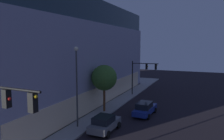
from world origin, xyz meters
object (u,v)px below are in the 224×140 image
(traffic_light_far_corner, at_px, (142,71))
(street_lamp_sidewalk, at_px, (77,77))
(modern_building, at_px, (43,53))
(car_grey, at_px, (105,123))
(sidewalk_tree, at_px, (104,78))
(car_blue, at_px, (145,108))

(traffic_light_far_corner, xyz_separation_m, street_lamp_sidewalk, (-16.54, 2.20, 1.08))
(modern_building, distance_m, car_grey, 17.89)
(traffic_light_far_corner, relative_size, sidewalk_tree, 0.97)
(street_lamp_sidewalk, xyz_separation_m, sidewalk_tree, (5.92, -0.24, -0.87))
(car_blue, bearing_deg, car_grey, 160.68)
(modern_building, bearing_deg, car_blue, -96.63)
(traffic_light_far_corner, height_order, sidewalk_tree, sidewalk_tree)
(street_lamp_sidewalk, height_order, sidewalk_tree, street_lamp_sidewalk)
(modern_building, relative_size, sidewalk_tree, 6.44)
(modern_building, distance_m, traffic_light_far_corner, 16.04)
(modern_building, height_order, traffic_light_far_corner, modern_building)
(street_lamp_sidewalk, relative_size, sidewalk_tree, 1.39)
(sidewalk_tree, xyz_separation_m, car_blue, (0.85, -5.00, -3.56))
(modern_building, height_order, car_grey, modern_building)
(modern_building, relative_size, street_lamp_sidewalk, 4.61)
(street_lamp_sidewalk, distance_m, car_blue, 9.64)
(street_lamp_sidewalk, distance_m, car_grey, 5.32)
(sidewalk_tree, bearing_deg, traffic_light_far_corner, -10.45)
(street_lamp_sidewalk, relative_size, car_grey, 1.98)
(modern_building, bearing_deg, sidewalk_tree, -103.40)
(modern_building, xyz_separation_m, street_lamp_sidewalk, (-8.71, -11.49, -1.89))
(street_lamp_sidewalk, bearing_deg, car_blue, -37.75)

